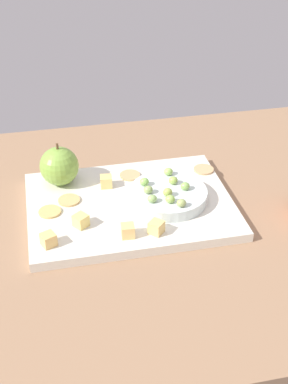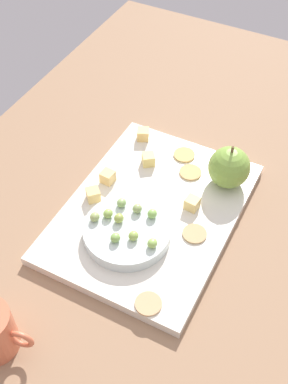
% 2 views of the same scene
% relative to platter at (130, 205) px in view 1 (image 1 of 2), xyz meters
% --- Properties ---
extents(table, '(1.34, 0.82, 0.04)m').
position_rel_platter_xyz_m(table, '(-0.04, -0.02, -0.03)').
color(table, '#916D50').
rests_on(table, ground).
extents(platter, '(0.40, 0.30, 0.02)m').
position_rel_platter_xyz_m(platter, '(0.00, 0.00, 0.00)').
color(platter, silver).
rests_on(platter, table).
extents(serving_dish, '(0.15, 0.15, 0.02)m').
position_rel_platter_xyz_m(serving_dish, '(0.07, -0.01, 0.02)').
color(serving_dish, silver).
rests_on(serving_dish, platter).
extents(apple_whole, '(0.08, 0.08, 0.08)m').
position_rel_platter_xyz_m(apple_whole, '(-0.13, 0.10, 0.05)').
color(apple_whole, '#7CA740').
rests_on(apple_whole, platter).
extents(apple_stem, '(0.01, 0.01, 0.01)m').
position_rel_platter_xyz_m(apple_stem, '(-0.13, 0.10, 0.09)').
color(apple_stem, brown).
rests_on(apple_stem, apple_whole).
extents(cheese_cube_0, '(0.03, 0.03, 0.02)m').
position_rel_platter_xyz_m(cheese_cube_0, '(-0.16, -0.10, 0.02)').
color(cheese_cube_0, '#F2C36E').
rests_on(cheese_cube_0, platter).
extents(cheese_cube_1, '(0.03, 0.03, 0.02)m').
position_rel_platter_xyz_m(cheese_cube_1, '(-0.02, -0.11, 0.02)').
color(cheese_cube_1, '#F1C574').
rests_on(cheese_cube_1, platter).
extents(cheese_cube_2, '(0.03, 0.03, 0.02)m').
position_rel_platter_xyz_m(cheese_cube_2, '(-0.04, 0.06, 0.02)').
color(cheese_cube_2, '#E9C56F').
rests_on(cheese_cube_2, platter).
extents(cheese_cube_3, '(0.03, 0.03, 0.02)m').
position_rel_platter_xyz_m(cheese_cube_3, '(-0.10, -0.06, 0.02)').
color(cheese_cube_3, '#F3D470').
rests_on(cheese_cube_3, platter).
extents(cheese_cube_4, '(0.03, 0.03, 0.02)m').
position_rel_platter_xyz_m(cheese_cube_4, '(0.03, -0.11, 0.02)').
color(cheese_cube_4, '#F4CC72').
rests_on(cheese_cube_4, platter).
extents(cracker_0, '(0.04, 0.04, 0.00)m').
position_rel_platter_xyz_m(cracker_0, '(-0.16, -0.00, 0.01)').
color(cracker_0, tan).
rests_on(cracker_0, platter).
extents(cracker_1, '(0.04, 0.04, 0.00)m').
position_rel_platter_xyz_m(cracker_1, '(-0.12, 0.03, 0.01)').
color(cracker_1, tan).
rests_on(cracker_1, platter).
extents(cracker_2, '(0.04, 0.04, 0.00)m').
position_rel_platter_xyz_m(cracker_2, '(0.18, 0.08, 0.01)').
color(cracker_2, tan).
rests_on(cracker_2, platter).
extents(cracker_3, '(0.04, 0.04, 0.00)m').
position_rel_platter_xyz_m(cracker_3, '(0.02, 0.09, 0.01)').
color(cracker_3, tan).
rests_on(cracker_3, platter).
extents(grape_0, '(0.02, 0.02, 0.02)m').
position_rel_platter_xyz_m(grape_0, '(0.07, -0.03, 0.04)').
color(grape_0, '#9DB04D').
rests_on(grape_0, serving_dish).
extents(grape_1, '(0.02, 0.02, 0.02)m').
position_rel_platter_xyz_m(grape_1, '(0.11, -0.01, 0.04)').
color(grape_1, '#88B656').
rests_on(grape_1, serving_dish).
extents(grape_2, '(0.02, 0.02, 0.01)m').
position_rel_platter_xyz_m(grape_2, '(0.04, -0.04, 0.04)').
color(grape_2, '#8EB263').
rests_on(grape_2, serving_dish).
extents(grape_3, '(0.02, 0.02, 0.02)m').
position_rel_platter_xyz_m(grape_3, '(0.09, 0.01, 0.04)').
color(grape_3, '#98B651').
rests_on(grape_3, serving_dish).
extents(grape_4, '(0.02, 0.02, 0.02)m').
position_rel_platter_xyz_m(grape_4, '(0.07, -0.05, 0.04)').
color(grape_4, '#96BB56').
rests_on(grape_4, serving_dish).
extents(grape_5, '(0.02, 0.02, 0.02)m').
position_rel_platter_xyz_m(grape_5, '(0.03, -0.01, 0.04)').
color(grape_5, '#94AC62').
rests_on(grape_5, serving_dish).
extents(grape_6, '(0.02, 0.02, 0.02)m').
position_rel_platter_xyz_m(grape_6, '(0.03, 0.02, 0.04)').
color(grape_6, '#8CC059').
rests_on(grape_6, serving_dish).
extents(grape_7, '(0.02, 0.02, 0.02)m').
position_rel_platter_xyz_m(grape_7, '(0.09, 0.05, 0.04)').
color(grape_7, '#97C25A').
rests_on(grape_7, serving_dish).
extents(grape_8, '(0.02, 0.02, 0.02)m').
position_rel_platter_xyz_m(grape_8, '(0.08, -0.07, 0.04)').
color(grape_8, '#99AD61').
rests_on(grape_8, serving_dish).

